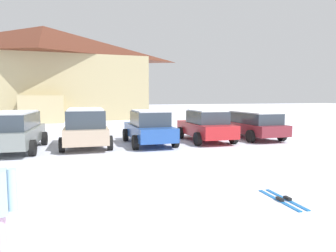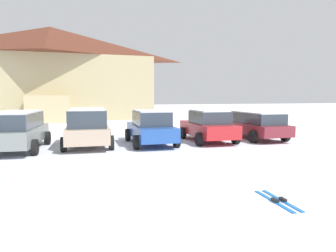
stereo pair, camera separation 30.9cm
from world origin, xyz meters
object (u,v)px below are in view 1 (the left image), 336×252
object	(u,v)px
parked_beige_suv	(86,126)
parked_maroon_van	(252,124)
parked_blue_hatchback	(149,127)
parked_grey_wagon	(13,130)
ski_lodge	(45,72)
pair_of_skis	(283,199)
parked_red_sedan	(206,125)

from	to	relation	value
parked_beige_suv	parked_maroon_van	size ratio (longest dim) A/B	0.95
parked_blue_hatchback	parked_grey_wagon	bearing A→B (deg)	-179.47
ski_lodge	parked_grey_wagon	distance (m)	19.79
parked_blue_hatchback	parked_maroon_van	world-z (taller)	parked_blue_hatchback
parked_maroon_van	pair_of_skis	size ratio (longest dim) A/B	3.12
ski_lodge	parked_maroon_van	world-z (taller)	ski_lodge
ski_lodge	parked_blue_hatchback	world-z (taller)	ski_lodge
parked_grey_wagon	parked_blue_hatchback	size ratio (longest dim) A/B	1.06
parked_grey_wagon	parked_red_sedan	world-z (taller)	parked_grey_wagon
parked_blue_hatchback	parked_maroon_van	distance (m)	5.96
parked_red_sedan	parked_maroon_van	bearing A→B (deg)	5.26
parked_beige_suv	pair_of_skis	world-z (taller)	parked_beige_suv
parked_red_sedan	pair_of_skis	world-z (taller)	parked_red_sedan
pair_of_skis	parked_grey_wagon	bearing A→B (deg)	129.04
ski_lodge	parked_blue_hatchback	bearing A→B (deg)	-72.17
parked_maroon_van	parked_grey_wagon	bearing A→B (deg)	-178.06
ski_lodge	parked_red_sedan	distance (m)	21.75
ski_lodge	parked_red_sedan	bearing A→B (deg)	-64.30
parked_maroon_van	parked_beige_suv	bearing A→B (deg)	-179.35
pair_of_skis	parked_beige_suv	bearing A→B (deg)	114.01
parked_red_sedan	pair_of_skis	size ratio (longest dim) A/B	2.80
ski_lodge	parked_red_sedan	world-z (taller)	ski_lodge
parked_grey_wagon	pair_of_skis	distance (m)	11.00
ski_lodge	parked_grey_wagon	world-z (taller)	ski_lodge
parked_beige_suv	parked_red_sedan	size ratio (longest dim) A/B	1.06
parked_red_sedan	pair_of_skis	distance (m)	8.93
parked_beige_suv	parked_blue_hatchback	bearing A→B (deg)	-4.79
parked_grey_wagon	parked_blue_hatchback	xyz separation A→B (m)	(5.92, 0.05, -0.07)
ski_lodge	pair_of_skis	size ratio (longest dim) A/B	14.11
parked_red_sedan	parked_maroon_van	xyz separation A→B (m)	(2.90, 0.27, -0.00)
parked_red_sedan	parked_blue_hatchback	bearing A→B (deg)	-178.49
parked_grey_wagon	parked_maroon_van	world-z (taller)	parked_grey_wagon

